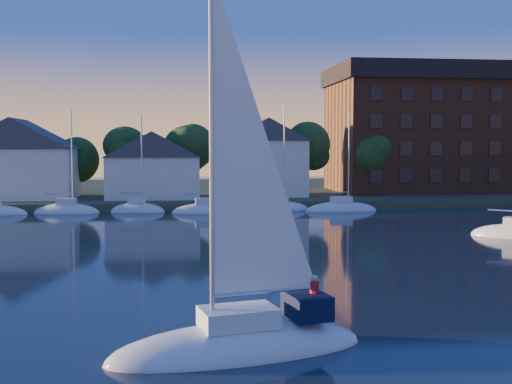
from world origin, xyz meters
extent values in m
plane|color=black|center=(0.00, 0.00, 0.00)|extent=(260.00, 260.00, 0.00)
cube|color=#384226|center=(0.00, 75.00, 0.00)|extent=(160.00, 50.00, 2.00)
cube|color=brown|center=(0.00, 52.00, 0.00)|extent=(120.00, 3.00, 1.00)
cube|color=white|center=(-22.00, 58.00, 4.00)|extent=(13.00, 9.00, 6.00)
cube|color=white|center=(-6.00, 57.00, 3.50)|extent=(11.00, 8.00, 5.00)
cube|color=white|center=(8.00, 59.00, 4.50)|extent=(10.00, 8.00, 7.00)
cube|color=brown|center=(34.00, 65.00, 8.50)|extent=(30.00, 16.00, 15.00)
cube|color=black|center=(34.00, 65.00, 17.20)|extent=(31.00, 17.00, 2.40)
cylinder|color=#372519|center=(-18.00, 63.00, 2.75)|extent=(0.50, 0.50, 3.50)
sphere|color=#183413|center=(-18.00, 63.00, 7.20)|extent=(5.40, 5.40, 5.40)
cylinder|color=#372519|center=(-10.00, 63.00, 2.75)|extent=(0.50, 0.50, 3.50)
sphere|color=#183413|center=(-10.00, 63.00, 7.20)|extent=(5.40, 5.40, 5.40)
cylinder|color=#372519|center=(-2.00, 63.00, 2.75)|extent=(0.50, 0.50, 3.50)
sphere|color=#183413|center=(-2.00, 63.00, 7.20)|extent=(5.40, 5.40, 5.40)
cylinder|color=#372519|center=(6.00, 63.00, 2.75)|extent=(0.50, 0.50, 3.50)
sphere|color=#183413|center=(6.00, 63.00, 7.20)|extent=(5.40, 5.40, 5.40)
cylinder|color=#372519|center=(14.00, 63.00, 2.75)|extent=(0.50, 0.50, 3.50)
sphere|color=#183413|center=(14.00, 63.00, 7.20)|extent=(5.40, 5.40, 5.40)
cylinder|color=#372519|center=(22.00, 63.00, 2.75)|extent=(0.50, 0.50, 3.50)
sphere|color=#183413|center=(22.00, 63.00, 7.20)|extent=(5.40, 5.40, 5.40)
cylinder|color=#372519|center=(30.00, 63.00, 2.75)|extent=(0.50, 0.50, 3.50)
sphere|color=#183413|center=(30.00, 63.00, 7.20)|extent=(5.40, 5.40, 5.40)
cylinder|color=#372519|center=(38.00, 63.00, 2.75)|extent=(0.50, 0.50, 3.50)
sphere|color=#183413|center=(38.00, 63.00, 7.20)|extent=(5.40, 5.40, 5.40)
ellipsoid|color=silver|center=(-16.00, 49.00, 0.00)|extent=(7.50, 2.40, 2.20)
cube|color=white|center=(-16.00, 49.00, 1.30)|extent=(2.10, 1.32, 0.70)
cylinder|color=#A5A8AD|center=(-15.25, 49.00, 5.95)|extent=(0.16, 0.16, 10.00)
cylinder|color=#A5A8AD|center=(-16.82, 49.00, 2.15)|extent=(3.15, 0.12, 0.12)
ellipsoid|color=silver|center=(-8.00, 49.00, 0.00)|extent=(7.50, 2.40, 2.20)
cube|color=white|center=(-8.00, 49.00, 1.30)|extent=(2.10, 1.32, 0.70)
cylinder|color=#A5A8AD|center=(-7.25, 49.00, 5.95)|extent=(0.16, 0.16, 10.00)
cylinder|color=#A5A8AD|center=(-8.82, 49.00, 2.15)|extent=(3.15, 0.12, 0.12)
ellipsoid|color=silver|center=(0.00, 49.00, 0.00)|extent=(7.50, 2.40, 2.20)
cube|color=white|center=(0.00, 49.00, 1.30)|extent=(2.10, 1.32, 0.70)
cylinder|color=#A5A8AD|center=(0.75, 49.00, 5.95)|extent=(0.16, 0.16, 10.00)
cylinder|color=#A5A8AD|center=(-0.82, 49.00, 2.15)|extent=(3.15, 0.12, 0.12)
ellipsoid|color=silver|center=(8.00, 49.00, 0.00)|extent=(7.50, 2.40, 2.20)
cube|color=white|center=(8.00, 49.00, 1.30)|extent=(2.10, 1.32, 0.70)
cylinder|color=#A5A8AD|center=(8.75, 49.00, 5.95)|extent=(0.16, 0.16, 10.00)
cylinder|color=#A5A8AD|center=(7.17, 49.00, 2.15)|extent=(3.15, 0.12, 0.12)
ellipsoid|color=silver|center=(16.00, 49.00, 0.00)|extent=(7.50, 2.40, 2.20)
cube|color=white|center=(16.00, 49.00, 1.30)|extent=(2.10, 1.32, 0.70)
cylinder|color=#A5A8AD|center=(16.75, 49.00, 5.95)|extent=(0.16, 0.16, 10.00)
cylinder|color=#A5A8AD|center=(15.18, 49.00, 2.15)|extent=(3.15, 0.12, 0.12)
ellipsoid|color=silver|center=(-0.89, 0.39, 0.00)|extent=(10.10, 5.11, 2.20)
cube|color=white|center=(-0.89, 0.39, 1.30)|extent=(3.01, 2.25, 0.70)
cylinder|color=#A5A8AD|center=(-1.83, 0.18, 7.39)|extent=(0.16, 0.16, 12.88)
cylinder|color=#A5A8AD|center=(0.15, 0.61, 2.15)|extent=(3.99, 0.99, 0.12)
cube|color=black|center=(1.75, 0.97, 1.50)|extent=(1.77, 2.12, 0.90)
cylinder|color=#A5A8AD|center=(23.59, 26.73, 2.15)|extent=(2.48, 2.08, 0.12)
camera|label=1|loc=(-3.00, -22.23, 7.50)|focal=45.00mm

